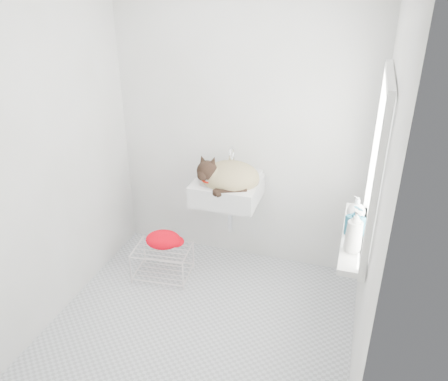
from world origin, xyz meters
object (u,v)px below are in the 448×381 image
(sink, at_px, (227,181))
(wire_rack, at_px, (163,261))
(bottle_b, at_px, (353,235))
(cat, at_px, (228,177))
(bottle_c, at_px, (355,219))
(bottle_a, at_px, (351,250))

(sink, distance_m, wire_rack, 0.91)
(bottle_b, bearing_deg, sink, 151.70)
(cat, relative_size, wire_rack, 1.15)
(cat, xyz_separation_m, bottle_c, (1.03, -0.31, -0.04))
(cat, distance_m, bottle_b, 1.16)
(sink, xyz_separation_m, bottle_b, (1.04, -0.56, 0.00))
(cat, height_order, bottle_c, cat)
(wire_rack, xyz_separation_m, bottle_c, (1.53, -0.03, 0.70))
(bottle_a, height_order, bottle_b, bottle_a)
(wire_rack, bearing_deg, cat, 29.70)
(sink, height_order, bottle_c, sink)
(sink, height_order, bottle_b, sink)
(bottle_b, height_order, bottle_c, bottle_b)
(cat, relative_size, bottle_b, 2.54)
(cat, bearing_deg, bottle_b, -37.09)
(cat, bearing_deg, sink, 111.28)
(bottle_b, xyz_separation_m, bottle_c, (0.00, 0.23, 0.00))
(wire_rack, bearing_deg, bottle_b, -9.53)
(bottle_c, bearing_deg, sink, 162.38)
(sink, relative_size, bottle_c, 3.30)
(sink, bearing_deg, bottle_a, -35.76)
(cat, bearing_deg, bottle_c, -26.20)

